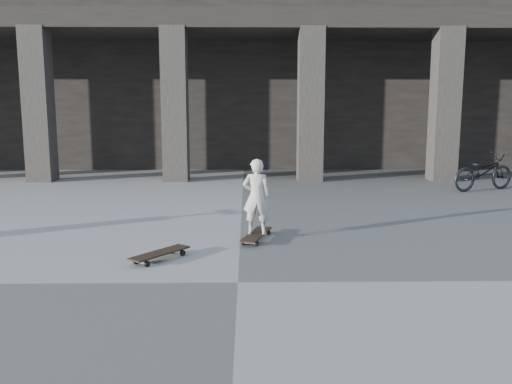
{
  "coord_description": "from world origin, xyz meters",
  "views": [
    {
      "loc": [
        0.11,
        -5.94,
        2.0
      ],
      "look_at": [
        0.25,
        2.48,
        0.65
      ],
      "focal_mm": 38.0,
      "sensor_mm": 36.0,
      "label": 1
    }
  ],
  "objects_px": {
    "child": "(257,197)",
    "bicycle": "(483,172)",
    "longboard": "(257,235)",
    "skateboard_spare": "(160,254)"
  },
  "relations": [
    {
      "from": "child",
      "to": "bicycle",
      "type": "height_order",
      "value": "child"
    },
    {
      "from": "longboard",
      "to": "skateboard_spare",
      "type": "xyz_separation_m",
      "value": [
        -1.28,
        -1.05,
        0.0
      ]
    },
    {
      "from": "child",
      "to": "bicycle",
      "type": "distance_m",
      "value": 7.2
    },
    {
      "from": "skateboard_spare",
      "to": "longboard",
      "type": "bearing_deg",
      "value": -13.03
    },
    {
      "from": "longboard",
      "to": "bicycle",
      "type": "xyz_separation_m",
      "value": [
        5.45,
        4.7,
        0.37
      ]
    },
    {
      "from": "skateboard_spare",
      "to": "child",
      "type": "bearing_deg",
      "value": -13.03
    },
    {
      "from": "child",
      "to": "longboard",
      "type": "bearing_deg",
      "value": -84.76
    },
    {
      "from": "longboard",
      "to": "child",
      "type": "xyz_separation_m",
      "value": [
        0.0,
        -0.0,
        0.58
      ]
    },
    {
      "from": "longboard",
      "to": "skateboard_spare",
      "type": "bearing_deg",
      "value": 145.75
    },
    {
      "from": "skateboard_spare",
      "to": "bicycle",
      "type": "relative_size",
      "value": 0.5
    }
  ]
}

